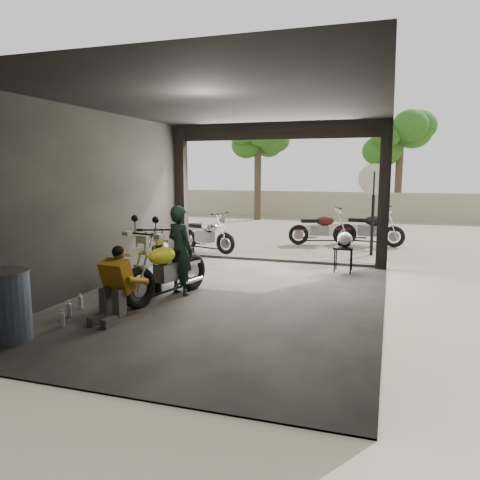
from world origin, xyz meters
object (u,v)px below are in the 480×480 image
Objects in this scene: rider at (180,251)px; sign_post at (374,194)px; main_bike at (167,264)px; oil_drum at (6,307)px; mechanic at (112,287)px; outside_bike_b at (321,226)px; helmet at (345,239)px; outside_bike_a at (206,232)px; outside_bike_c at (370,226)px; left_bike at (161,255)px; stool at (344,251)px.

rider is 0.67× the size of sign_post.
main_bike is 6.17m from sign_post.
oil_drum is (-1.12, -2.72, -0.32)m from rider.
rider is 2.96m from oil_drum.
mechanic is at bearing -83.69° from main_bike.
sign_post reaches higher than outside_bike_b.
main_bike reaches higher than outside_bike_b.
helmet is at bearing 176.35° from outside_bike_b.
outside_bike_a is at bearing -48.79° from rider.
outside_bike_c is at bearing -99.73° from outside_bike_b.
helmet is (3.19, 2.18, 0.14)m from left_bike.
outside_bike_a is at bearing 109.40° from outside_bike_b.
main_bike is at bearing 87.86° from mechanic.
sign_post is at bearing -95.89° from rider.
mechanic is at bearing -154.38° from outside_bike_a.
outside_bike_b is 8.14m from mechanic.
outside_bike_a is 3.47m from outside_bike_b.
sign_post is (0.12, -1.58, 0.98)m from outside_bike_c.
rider is at bearing -132.82° from stool.
rider is 1.68m from mechanic.
outside_bike_c reaches higher than stool.
oil_drum is at bearing 165.37° from outside_bike_c.
left_bike is 2.24m from mechanic.
main_bike is at bearing -79.87° from left_bike.
rider reaches higher than mechanic.
outside_bike_b is 9.40m from oil_drum.
main_bike is 6.79m from outside_bike_b.
outside_bike_b is 2.97× the size of stool.
sign_post is at bearing 69.46° from mechanic.
outside_bike_a reaches higher than stool.
oil_drum is 8.78m from sign_post.
left_bike is at bearing -146.33° from stool.
stool is at bearing 175.91° from outside_bike_b.
helmet is at bearing -87.73° from sign_post.
left_bike is 1.60× the size of mechanic.
main_bike is at bearing -149.40° from outside_bike_a.
outside_bike_c reaches higher than outside_bike_a.
left_bike is at bearing 137.48° from main_bike.
rider is 1.71× the size of oil_drum.
sign_post is at bearing 93.38° from helmet.
rider is at bearing -116.82° from helmet.
outside_bike_b is 0.70× the size of sign_post.
outside_bike_b is (1.62, 6.60, -0.05)m from main_bike.
outside_bike_a is 4.71× the size of helmet.
outside_bike_c is at bearing 36.30° from left_bike.
helmet is (-0.36, -3.78, 0.13)m from outside_bike_c.
left_bike is 5.79m from sign_post.
rider is 5.85m from sign_post.
helmet is at bearing 56.45° from oil_drum.
helmet is at bearing 63.30° from mechanic.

